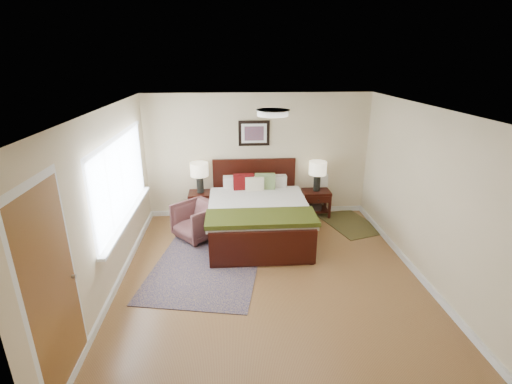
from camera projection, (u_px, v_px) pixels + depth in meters
floor at (270, 278)px, 5.60m from camera, size 5.00×5.00×0.00m
back_wall at (258, 156)px, 7.51m from camera, size 4.50×0.04×2.50m
front_wall at (307, 319)px, 2.83m from camera, size 4.50×0.04×2.50m
left_wall at (107, 205)px, 5.02m from camera, size 0.04×5.00×2.50m
right_wall at (427, 197)px, 5.32m from camera, size 0.04×5.00×2.50m
ceiling at (273, 110)px, 4.74m from camera, size 4.50×5.00×0.02m
window at (123, 180)px, 5.64m from camera, size 0.11×2.72×1.32m
door at (53, 293)px, 3.44m from camera, size 0.06×1.00×2.18m
ceil_fixture at (273, 112)px, 4.75m from camera, size 0.44×0.44×0.08m
bed at (258, 209)px, 6.74m from camera, size 1.81×2.19×1.18m
wall_art at (254, 133)px, 7.32m from camera, size 0.62×0.05×0.50m
nightstand_left at (201, 198)px, 7.47m from camera, size 0.48×0.43×0.57m
nightstand_right at (316, 200)px, 7.67m from camera, size 0.56×0.42×0.55m
lamp_left at (199, 172)px, 7.30m from camera, size 0.35×0.35×0.61m
lamp_right at (318, 171)px, 7.47m from camera, size 0.35×0.35×0.61m
armchair at (197, 221)px, 6.74m from camera, size 1.01×1.01×0.66m
rug_persian at (207, 265)px, 5.93m from camera, size 2.02×2.56×0.01m
rug_navy at (350, 224)px, 7.40m from camera, size 1.17×1.44×0.01m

